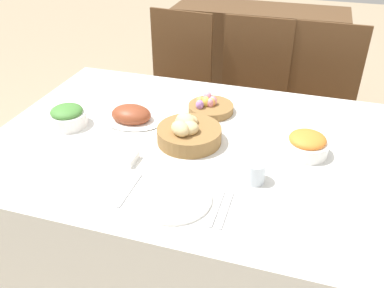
# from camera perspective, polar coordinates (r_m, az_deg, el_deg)

# --- Properties ---
(ground_plane) EXTENTS (12.00, 12.00, 0.00)m
(ground_plane) POSITION_cam_1_polar(r_m,az_deg,el_deg) (2.13, 1.33, -16.70)
(ground_plane) COLOR tan
(dining_table) EXTENTS (1.74, 1.16, 0.73)m
(dining_table) POSITION_cam_1_polar(r_m,az_deg,el_deg) (1.87, 1.47, -9.32)
(dining_table) COLOR silver
(dining_table) RESTS_ON ground
(chair_far_center) EXTENTS (0.43, 0.43, 0.97)m
(chair_far_center) POSITION_cam_1_polar(r_m,az_deg,el_deg) (2.56, 8.20, 6.66)
(chair_far_center) COLOR brown
(chair_far_center) RESTS_ON ground
(chair_far_right) EXTENTS (0.43, 0.43, 0.97)m
(chair_far_right) POSITION_cam_1_polar(r_m,az_deg,el_deg) (2.55, 17.37, 5.25)
(chair_far_right) COLOR brown
(chair_far_right) RESTS_ON ground
(chair_far_left) EXTENTS (0.46, 0.46, 0.97)m
(chair_far_left) POSITION_cam_1_polar(r_m,az_deg,el_deg) (2.67, -2.46, 8.08)
(chair_far_left) COLOR brown
(chair_far_left) RESTS_ON ground
(sideboard) EXTENTS (1.26, 0.44, 0.87)m
(sideboard) POSITION_cam_1_polar(r_m,az_deg,el_deg) (3.28, 8.95, 10.99)
(sideboard) COLOR brown
(sideboard) RESTS_ON ground
(bread_basket) EXTENTS (0.26, 0.26, 0.12)m
(bread_basket) POSITION_cam_1_polar(r_m,az_deg,el_deg) (1.63, -0.53, 1.75)
(bread_basket) COLOR olive
(bread_basket) RESTS_ON dining_table
(egg_basket) EXTENTS (0.21, 0.21, 0.08)m
(egg_basket) POSITION_cam_1_polar(r_m,az_deg,el_deg) (1.87, 2.51, 5.28)
(egg_basket) COLOR olive
(egg_basket) RESTS_ON dining_table
(ham_platter) EXTENTS (0.27, 0.19, 0.08)m
(ham_platter) POSITION_cam_1_polar(r_m,az_deg,el_deg) (1.81, -8.50, 3.95)
(ham_platter) COLOR white
(ham_platter) RESTS_ON dining_table
(green_salad_bowl) EXTENTS (0.16, 0.16, 0.09)m
(green_salad_bowl) POSITION_cam_1_polar(r_m,az_deg,el_deg) (1.83, -17.08, 3.76)
(green_salad_bowl) COLOR white
(green_salad_bowl) RESTS_ON dining_table
(carrot_bowl) EXTENTS (0.17, 0.17, 0.09)m
(carrot_bowl) POSITION_cam_1_polar(r_m,az_deg,el_deg) (1.61, 15.81, -0.03)
(carrot_bowl) COLOR white
(carrot_bowl) RESTS_ON dining_table
(dinner_plate) EXTENTS (0.26, 0.26, 0.01)m
(dinner_plate) POSITION_cam_1_polar(r_m,az_deg,el_deg) (1.36, -2.77, -7.61)
(dinner_plate) COLOR white
(dinner_plate) RESTS_ON dining_table
(fork) EXTENTS (0.01, 0.19, 0.00)m
(fork) POSITION_cam_1_polar(r_m,az_deg,el_deg) (1.41, -8.71, -6.43)
(fork) COLOR #B7B7BC
(fork) RESTS_ON dining_table
(knife) EXTENTS (0.01, 0.19, 0.00)m
(knife) POSITION_cam_1_polar(r_m,az_deg,el_deg) (1.32, 3.59, -8.94)
(knife) COLOR #B7B7BC
(knife) RESTS_ON dining_table
(spoon) EXTENTS (0.01, 0.19, 0.00)m
(spoon) POSITION_cam_1_polar(r_m,az_deg,el_deg) (1.32, 4.87, -9.18)
(spoon) COLOR #B7B7BC
(spoon) RESTS_ON dining_table
(drinking_cup) EXTENTS (0.08, 0.08, 0.08)m
(drinking_cup) POSITION_cam_1_polar(r_m,az_deg,el_deg) (1.43, 8.77, -3.91)
(drinking_cup) COLOR silver
(drinking_cup) RESTS_ON dining_table
(butter_dish) EXTENTS (0.14, 0.08, 0.03)m
(butter_dish) POSITION_cam_1_polar(r_m,az_deg,el_deg) (1.55, -10.23, -1.76)
(butter_dish) COLOR white
(butter_dish) RESTS_ON dining_table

